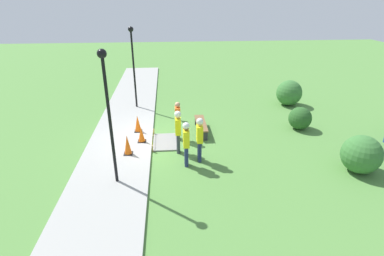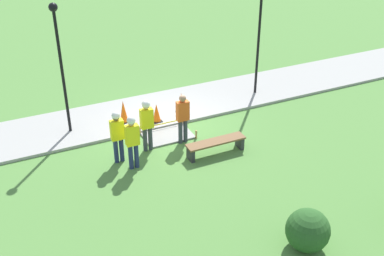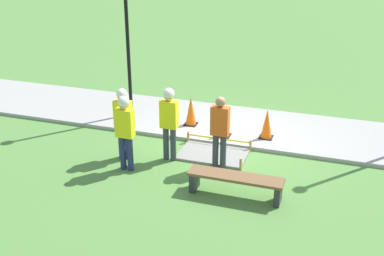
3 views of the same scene
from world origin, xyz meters
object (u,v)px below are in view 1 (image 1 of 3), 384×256
at_px(traffic_cone_sidewalk_edge, 127,145).
at_px(lamppost_far, 133,57).
at_px(worker_supervisor, 186,140).
at_px(traffic_cone_near_patch, 138,124).
at_px(lamppost_near, 108,102).
at_px(worker_assistant, 178,128).
at_px(park_bench, 201,125).
at_px(worker_trainee, 200,136).
at_px(bystander_in_orange_shirt, 178,119).
at_px(traffic_cone_far_patch, 141,134).

distance_m(traffic_cone_sidewalk_edge, lamppost_far, 6.00).
bearing_deg(worker_supervisor, traffic_cone_near_patch, -146.13).
relative_size(traffic_cone_near_patch, lamppost_near, 0.18).
relative_size(worker_assistant, lamppost_far, 0.42).
bearing_deg(traffic_cone_sidewalk_edge, lamppost_near, -5.22).
bearing_deg(worker_supervisor, lamppost_near, -68.02).
xyz_separation_m(park_bench, worker_trainee, (2.62, -0.35, 0.72)).
distance_m(traffic_cone_sidewalk_edge, worker_assistant, 2.08).
bearing_deg(lamppost_far, park_bench, 43.03).
height_order(traffic_cone_sidewalk_edge, worker_assistant, worker_assistant).
height_order(traffic_cone_near_patch, park_bench, traffic_cone_near_patch).
xyz_separation_m(traffic_cone_near_patch, worker_assistant, (1.98, 1.77, 0.58)).
distance_m(park_bench, worker_trainee, 2.74).
height_order(park_bench, worker_assistant, worker_assistant).
height_order(park_bench, worker_supervisor, worker_supervisor).
relative_size(traffic_cone_near_patch, worker_trainee, 0.44).
height_order(bystander_in_orange_shirt, lamppost_near, lamppost_near).
distance_m(traffic_cone_near_patch, lamppost_far, 4.16).
height_order(lamppost_near, lamppost_far, lamppost_near).
distance_m(park_bench, bystander_in_orange_shirt, 1.42).
height_order(traffic_cone_far_patch, bystander_in_orange_shirt, bystander_in_orange_shirt).
xyz_separation_m(park_bench, lamppost_near, (3.90, -3.30, 2.59)).
height_order(worker_supervisor, worker_assistant, worker_assistant).
bearing_deg(traffic_cone_sidewalk_edge, worker_assistant, 94.27).
bearing_deg(worker_assistant, traffic_cone_sidewalk_edge, -85.73).
xyz_separation_m(park_bench, worker_assistant, (1.88, -1.13, 0.73)).
distance_m(traffic_cone_near_patch, worker_supervisor, 3.68).
bearing_deg(traffic_cone_sidewalk_edge, park_bench, 122.91).
distance_m(traffic_cone_near_patch, lamppost_near, 4.71).
bearing_deg(lamppost_near, bystander_in_orange_shirt, 145.83).
xyz_separation_m(worker_supervisor, worker_assistant, (-1.05, -0.26, 0.03)).
bearing_deg(worker_trainee, lamppost_near, -66.57).
distance_m(worker_trainee, lamppost_far, 7.00).
height_order(traffic_cone_near_patch, worker_assistant, worker_assistant).
xyz_separation_m(traffic_cone_sidewalk_edge, park_bench, (-2.03, 3.13, -0.16)).
distance_m(park_bench, lamppost_near, 5.73).
bearing_deg(park_bench, lamppost_near, -40.23).
bearing_deg(lamppost_far, worker_trainee, 25.41).
relative_size(bystander_in_orange_shirt, lamppost_far, 0.40).
bearing_deg(traffic_cone_near_patch, park_bench, 88.02).
relative_size(worker_supervisor, bystander_in_orange_shirt, 1.01).
distance_m(worker_supervisor, lamppost_near, 3.23).
xyz_separation_m(worker_trainee, lamppost_near, (1.28, -2.95, 1.88)).
height_order(traffic_cone_near_patch, traffic_cone_far_patch, traffic_cone_near_patch).
bearing_deg(worker_assistant, worker_supervisor, 13.73).
bearing_deg(worker_supervisor, park_bench, 163.34).
bearing_deg(traffic_cone_sidewalk_edge, traffic_cone_near_patch, 173.94).
distance_m(park_bench, worker_assistant, 2.31).
height_order(traffic_cone_far_patch, worker_trainee, worker_trainee).
xyz_separation_m(park_bench, lamppost_far, (-3.48, -3.25, 2.54)).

